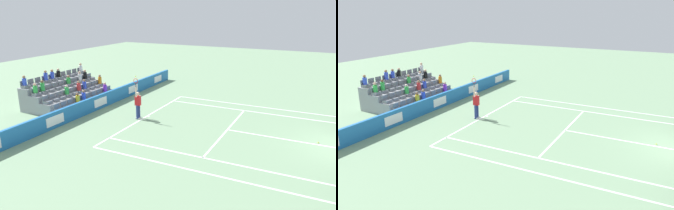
# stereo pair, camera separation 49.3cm
# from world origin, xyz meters

# --- Properties ---
(line_baseline) EXTENTS (10.97, 0.10, 0.01)m
(line_baseline) POSITION_xyz_m (0.00, -11.89, 0.00)
(line_baseline) COLOR white
(line_baseline) RESTS_ON ground
(line_service) EXTENTS (8.23, 0.10, 0.01)m
(line_service) POSITION_xyz_m (0.00, -6.40, 0.00)
(line_service) COLOR white
(line_service) RESTS_ON ground
(line_centre_service) EXTENTS (0.10, 6.40, 0.01)m
(line_centre_service) POSITION_xyz_m (0.00, -3.20, 0.00)
(line_centre_service) COLOR white
(line_centre_service) RESTS_ON ground
(line_singles_sideline_left) EXTENTS (0.10, 11.89, 0.01)m
(line_singles_sideline_left) POSITION_xyz_m (4.12, -5.95, 0.00)
(line_singles_sideline_left) COLOR white
(line_singles_sideline_left) RESTS_ON ground
(line_singles_sideline_right) EXTENTS (0.10, 11.89, 0.01)m
(line_singles_sideline_right) POSITION_xyz_m (-4.12, -5.95, 0.00)
(line_singles_sideline_right) COLOR white
(line_singles_sideline_right) RESTS_ON ground
(line_doubles_sideline_left) EXTENTS (0.10, 11.89, 0.01)m
(line_doubles_sideline_left) POSITION_xyz_m (5.49, -5.95, 0.00)
(line_doubles_sideline_left) COLOR white
(line_doubles_sideline_left) RESTS_ON ground
(line_doubles_sideline_right) EXTENTS (0.10, 11.89, 0.01)m
(line_doubles_sideline_right) POSITION_xyz_m (-5.49, -5.95, 0.00)
(line_doubles_sideline_right) COLOR white
(line_doubles_sideline_right) RESTS_ON ground
(line_centre_mark) EXTENTS (0.10, 0.20, 0.01)m
(line_centre_mark) POSITION_xyz_m (0.00, -11.79, 0.00)
(line_centre_mark) COLOR white
(line_centre_mark) RESTS_ON ground
(sponsor_barrier) EXTENTS (21.52, 0.22, 1.01)m
(sponsor_barrier) POSITION_xyz_m (-0.00, -15.75, 0.50)
(sponsor_barrier) COLOR #1E66AD
(sponsor_barrier) RESTS_ON ground
(tennis_player) EXTENTS (0.53, 0.38, 2.85)m
(tennis_player) POSITION_xyz_m (0.62, -12.16, 0.99)
(tennis_player) COLOR navy
(tennis_player) RESTS_ON ground
(stadium_stand) EXTENTS (6.20, 3.80, 2.59)m
(stadium_stand) POSITION_xyz_m (-0.00, -18.69, 0.70)
(stadium_stand) COLOR gray
(stadium_stand) RESTS_ON ground
(loose_tennis_ball) EXTENTS (0.07, 0.07, 0.07)m
(loose_tennis_ball) POSITION_xyz_m (-0.25, -1.52, 0.03)
(loose_tennis_ball) COLOR #D1E533
(loose_tennis_ball) RESTS_ON ground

